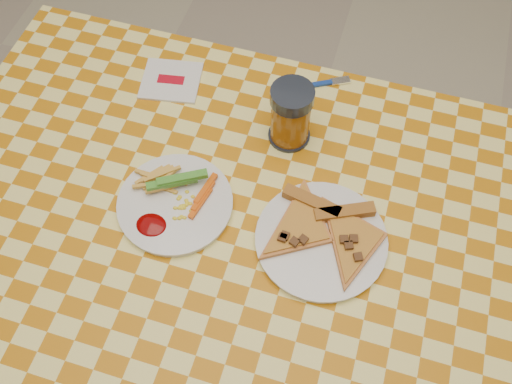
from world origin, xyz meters
TOP-DOWN VIEW (x-y plane):
  - ground at (0.00, 0.00)m, footprint 8.00×8.00m
  - table at (0.00, 0.00)m, footprint 1.28×0.88m
  - plate_left at (-0.13, 0.01)m, footprint 0.24×0.24m
  - plate_right at (0.15, 0.02)m, footprint 0.25×0.25m
  - fries_veggies at (-0.14, 0.03)m, footprint 0.17×0.16m
  - pizza_slices at (0.15, 0.03)m, footprint 0.30×0.26m
  - drink_glass at (0.03, 0.23)m, footprint 0.09×0.09m
  - napkin at (-0.26, 0.30)m, footprint 0.14×0.14m
  - fork at (0.06, 0.39)m, footprint 0.12×0.08m

SIDE VIEW (x-z plane):
  - ground at x=0.00m, z-range 0.00..0.00m
  - table at x=0.00m, z-range 0.30..1.06m
  - napkin at x=-0.26m, z-range 0.76..0.76m
  - fork at x=0.06m, z-range 0.76..0.76m
  - plate_left at x=-0.13m, z-range 0.76..0.77m
  - plate_right at x=0.15m, z-range 0.76..0.77m
  - pizza_slices at x=0.15m, z-range 0.76..0.79m
  - fries_veggies at x=-0.14m, z-range 0.76..0.80m
  - drink_glass at x=0.03m, z-range 0.75..0.89m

